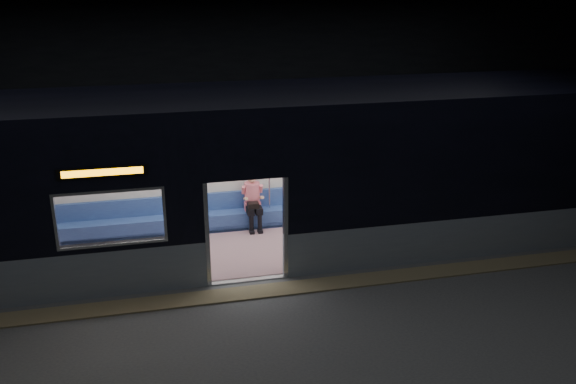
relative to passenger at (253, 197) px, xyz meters
name	(u,v)px	position (x,y,z in m)	size (l,w,h in m)	color
station_floor	(258,308)	(-0.54, -3.55, -0.77)	(24.00, 14.00, 0.01)	#47494C
station_envelope	(254,102)	(-0.54, -3.55, 2.90)	(24.00, 14.00, 5.00)	black
tactile_strip	(252,292)	(-0.54, -3.00, -0.75)	(22.80, 0.50, 0.03)	#8C7F59
metro_car	(234,166)	(-0.54, -1.00, 1.08)	(18.00, 3.04, 3.35)	#8894A3
passenger	(253,197)	(0.00, 0.00, 0.00)	(0.40, 0.65, 1.30)	black
handbag	(253,205)	(-0.03, -0.21, -0.11)	(0.25, 0.21, 0.12)	black
transit_map	(347,157)	(2.32, 0.31, 0.70)	(0.99, 0.03, 0.64)	white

